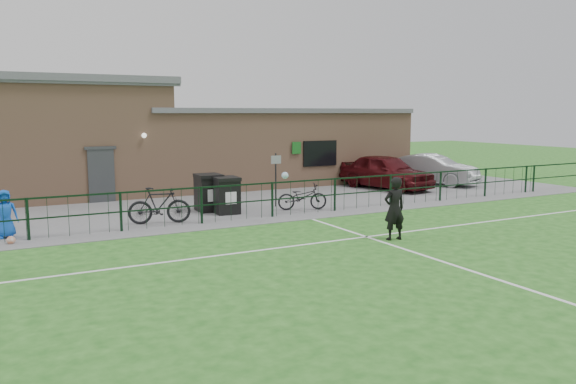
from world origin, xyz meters
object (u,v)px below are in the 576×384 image
bicycle_e (302,197)px  ball_ground (11,240)px  car_silver (432,169)px  spectator_child (5,214)px  wheelie_bin_right (226,196)px  car_maroon (386,171)px  sign_post (276,180)px  bicycle_d (159,205)px  wheelie_bin_left (209,194)px

bicycle_e → ball_ground: 9.58m
bicycle_e → car_silver: bearing=-51.6°
spectator_child → wheelie_bin_right: bearing=4.2°
car_maroon → ball_ground: car_maroon is taller
ball_ground → sign_post: bearing=12.9°
car_silver → bicycle_d: car_silver is taller
car_maroon → ball_ground: bearing=-176.7°
sign_post → spectator_child: sign_post is taller
car_maroon → bicycle_e: bearing=-164.4°
car_maroon → bicycle_d: size_ratio=2.42×
wheelie_bin_right → ball_ground: (-6.82, -1.60, -0.50)m
spectator_child → bicycle_e: bearing=-1.2°
wheelie_bin_right → wheelie_bin_left: bearing=119.4°
sign_post → bicycle_d: 4.90m
wheelie_bin_left → spectator_child: (-6.54, -1.47, 0.06)m
wheelie_bin_left → sign_post: (2.54, -0.29, 0.38)m
wheelie_bin_right → ball_ground: bearing=-163.6°
wheelie_bin_right → spectator_child: 6.95m
wheelie_bin_left → car_maroon: bearing=12.2°
wheelie_bin_left → bicycle_e: size_ratio=0.69×
bicycle_d → sign_post: bearing=-61.9°
spectator_child → wheelie_bin_left: bearing=10.9°
car_maroon → spectator_child: 16.17m
bicycle_d → spectator_child: spectator_child is taller
wheelie_bin_left → bicycle_e: 3.36m
car_maroon → wheelie_bin_left: bearing=179.5°
bicycle_d → ball_ground: 4.38m
bicycle_e → spectator_child: size_ratio=1.32×
spectator_child → car_maroon: bearing=9.9°
car_maroon → car_silver: car_maroon is taller
sign_post → car_maroon: (6.76, 2.07, -0.20)m
wheelie_bin_left → bicycle_e: wheelie_bin_left is taller
sign_post → bicycle_d: bearing=-165.7°
car_silver → bicycle_e: size_ratio=2.49×
bicycle_d → bicycle_e: 5.25m
bicycle_d → bicycle_e: size_ratio=1.09×
car_silver → sign_post: bearing=169.3°
bicycle_e → sign_post: bearing=43.7°
car_maroon → wheelie_bin_right: bearing=-175.5°
wheelie_bin_right → spectator_child: bearing=-170.8°
wheelie_bin_right → bicycle_e: (2.70, -0.63, -0.13)m
sign_post → spectator_child: bearing=-172.6°
bicycle_e → ball_ground: size_ratio=7.83×
wheelie_bin_left → sign_post: bearing=-5.1°
sign_post → bicycle_e: sign_post is taller
sign_post → ball_ground: 9.28m
wheelie_bin_right → ball_ground: wheelie_bin_right is taller
wheelie_bin_right → car_silver: 12.25m
wheelie_bin_left → ball_ground: wheelie_bin_left is taller
wheelie_bin_left → ball_ground: 6.89m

